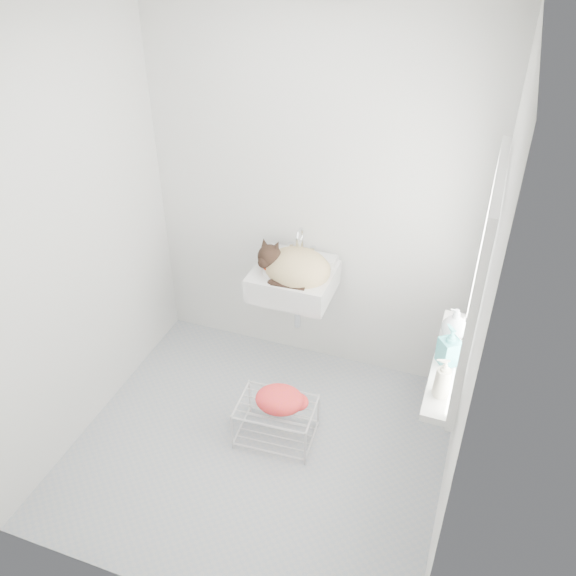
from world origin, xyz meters
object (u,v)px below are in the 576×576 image
(cat, at_px, (294,267))
(bottle_a, at_px, (440,395))
(wire_rack, at_px, (276,420))
(bottle_c, at_px, (452,336))
(bottle_b, at_px, (447,362))
(sink, at_px, (293,271))

(cat, distance_m, bottle_a, 1.30)
(wire_rack, bearing_deg, bottle_c, 16.58)
(wire_rack, distance_m, bottle_b, 1.17)
(bottle_a, distance_m, bottle_b, 0.25)
(cat, xyz_separation_m, wire_rack, (0.09, -0.60, -0.74))
(wire_rack, height_order, bottle_b, bottle_b)
(cat, distance_m, bottle_b, 1.16)
(bottle_c, bearing_deg, bottle_a, -90.00)
(cat, bearing_deg, sink, 136.75)
(sink, relative_size, bottle_b, 2.36)
(wire_rack, bearing_deg, bottle_a, -12.29)
(sink, xyz_separation_m, bottle_b, (1.04, -0.56, 0.00))
(bottle_c, bearing_deg, bottle_b, -90.00)
(bottle_a, xyz_separation_m, bottle_c, (0.00, 0.48, 0.00))
(sink, distance_m, bottle_b, 1.18)
(cat, height_order, bottle_c, cat)
(sink, relative_size, bottle_c, 2.88)
(cat, bearing_deg, wire_rack, -69.40)
(wire_rack, xyz_separation_m, bottle_a, (0.93, -0.20, 0.70))
(cat, bearing_deg, bottle_a, -26.37)
(bottle_b, bearing_deg, cat, 151.95)
(bottle_a, bearing_deg, cat, 142.04)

